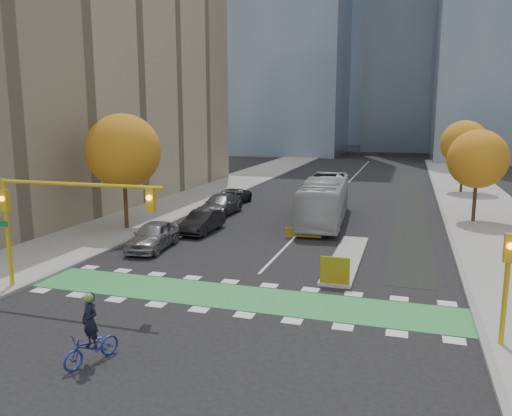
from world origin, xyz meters
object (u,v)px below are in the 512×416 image
Objects in this scene: tree_east_near at (478,159)px; traffic_signal_east at (507,273)px; parked_car_c at (220,205)px; parked_car_d at (231,197)px; traffic_signal_west at (52,207)px; hazard_board at (335,270)px; parked_car_a at (153,235)px; bus at (325,200)px; tree_west at (123,151)px; cyclist at (91,340)px; tree_east_far at (464,144)px; parked_car_b at (202,222)px.

tree_east_near is 22.66m from traffic_signal_east.
parked_car_c is 5.07m from parked_car_d.
parked_car_d is (-20.53, 2.36, -4.17)m from tree_east_near.
parked_car_c is 1.15× the size of parked_car_d.
hazard_board is at bearing 21.55° from traffic_signal_west.
traffic_signal_west is at bearing -97.23° from parked_car_a.
parked_car_c is at bearing 173.51° from bus.
cyclist is at bearing -61.70° from tree_west.
parked_car_c is (-20.17, -18.64, -4.41)m from tree_east_far.
hazard_board is at bearing -114.20° from tree_east_near.
tree_west is 26.01m from tree_east_near.
tree_west is 0.66× the size of bus.
traffic_signal_west is 25.10m from parked_car_d.
tree_east_far is (8.50, 33.80, 4.44)m from hazard_board.
cyclist is 30.63m from parked_car_d.
hazard_board is 19.13m from parked_car_c.
tree_east_near is 1.44× the size of parked_car_a.
parked_car_a is at bearing 162.48° from hazard_board.
traffic_signal_west is 1.71× the size of parked_car_d.
parked_car_d is at bearing 101.34° from parked_car_c.
hazard_board is 0.24× the size of parked_car_c.
hazard_board is 12.19m from parked_car_a.
tree_west is 2.01× the size of traffic_signal_east.
tree_west is at bearing -118.84° from parked_car_c.
cyclist is 0.48× the size of parked_car_d.
cyclist is at bearing -76.78° from parked_car_b.
traffic_signal_east is at bearing -29.07° from tree_west.
tree_east_near is at bearing 81.77° from cyclist.
traffic_signal_west is (-20.43, -38.51, -1.21)m from tree_east_far.
parked_car_c reaches higher than parked_car_b.
hazard_board is at bearing -38.54° from parked_car_b.
traffic_signal_west is 1.49× the size of parked_car_c.
parked_car_a reaches higher than hazard_board.
parked_car_a reaches higher than parked_car_d.
parked_car_d is (-2.03, 11.49, -0.08)m from parked_car_b.
parked_car_a is (-18.12, 8.38, -1.89)m from traffic_signal_east.
tree_west is 1.75× the size of parked_car_b.
bus is (-2.96, 14.75, 0.93)m from hazard_board.
parked_car_b is at bearing 140.46° from hazard_board.
tree_east_far is (0.50, 16.00, 0.38)m from tree_east_near.
traffic_signal_east is at bearing -45.94° from parked_car_c.
hazard_board is 0.28× the size of parked_car_a.
traffic_signal_east is (-1.50, -22.51, -2.13)m from tree_east_near.
traffic_signal_west reaches higher than parked_car_a.
hazard_board is 15.07m from bus.
hazard_board is 13.23m from traffic_signal_west.
traffic_signal_east is (-2.00, -38.51, -2.51)m from tree_east_far.
parked_car_a is at bearing -88.14° from parked_car_c.
tree_west is at bearing 137.71° from cyclist.
parked_car_a is at bearing -131.82° from bus.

